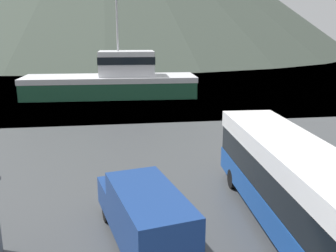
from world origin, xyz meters
TOP-DOWN VIEW (x-y plane):
  - water_surface at (0.00, 144.33)m, footprint 240.00×240.00m
  - tour_bus at (-0.58, 6.86)m, footprint 3.02×12.26m
  - delivery_van at (-6.09, 6.70)m, footprint 3.20×6.48m
  - fishing_boat at (-6.92, 37.36)m, footprint 19.20×6.10m
  - storage_bin at (3.07, 11.02)m, footprint 1.45×1.09m

SIDE VIEW (x-z plane):
  - water_surface at x=0.00m, z-range 0.00..0.00m
  - storage_bin at x=3.07m, z-range 0.01..1.31m
  - delivery_van at x=-6.09m, z-range 0.07..2.38m
  - fishing_boat at x=-6.92m, z-range -3.73..7.49m
  - tour_bus at x=-0.58m, z-range 0.21..3.58m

